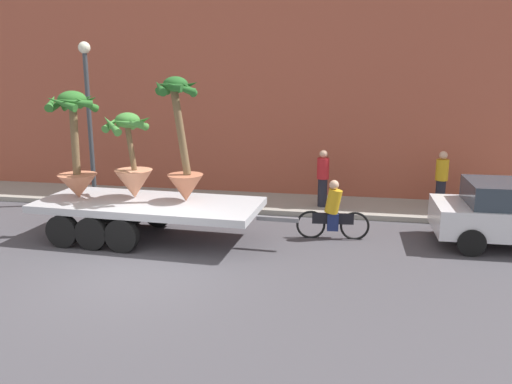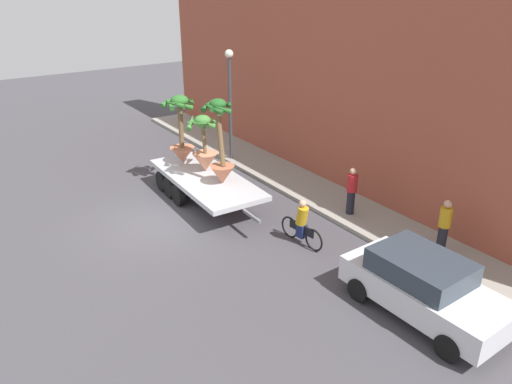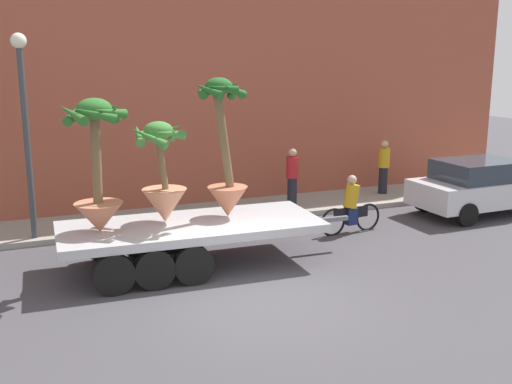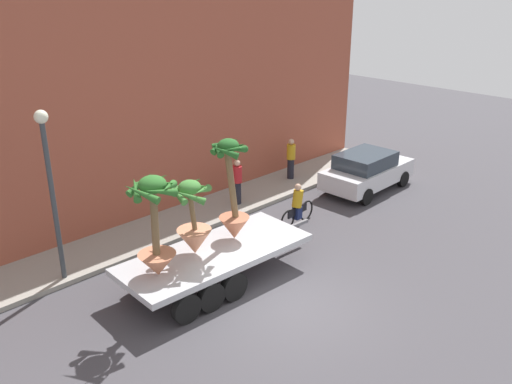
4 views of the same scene
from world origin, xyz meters
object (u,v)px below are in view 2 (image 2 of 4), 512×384
potted_palm_middle (204,149)px  pedestrian_near_gate (444,225)px  flatbed_trailer (203,180)px  potted_palm_front (221,148)px  pedestrian_far_left (352,190)px  street_lamp (230,91)px  cyclist (302,224)px  parked_car (423,285)px  potted_palm_rear (181,132)px

potted_palm_middle → pedestrian_near_gate: (8.04, 3.63, -0.83)m
flatbed_trailer → potted_palm_front: potted_palm_front is taller
pedestrian_far_left → street_lamp: bearing=-176.3°
potted_palm_middle → street_lamp: street_lamp is taller
cyclist → street_lamp: 8.29m
potted_palm_middle → pedestrian_far_left: 5.67m
potted_palm_middle → pedestrian_far_left: bearing=34.8°
flatbed_trailer → parked_car: (9.24, 1.14, 0.07)m
street_lamp → potted_palm_rear: bearing=-68.6°
flatbed_trailer → cyclist: size_ratio=3.59×
potted_palm_front → pedestrian_near_gate: size_ratio=1.78×
parked_car → potted_palm_rear: bearing=-174.1°
flatbed_trailer → street_lamp: (-2.81, 3.01, 2.47)m
cyclist → parked_car: (4.45, 0.23, 0.16)m
potted_palm_middle → potted_palm_front: 1.43m
flatbed_trailer → potted_palm_front: (1.11, 0.18, 1.53)m
potted_palm_front → cyclist: size_ratio=1.66×
cyclist → pedestrian_far_left: 2.63m
potted_palm_front → pedestrian_far_left: size_ratio=1.78×
potted_palm_middle → cyclist: (5.05, 0.63, -1.20)m
potted_palm_front → cyclist: 4.08m
pedestrian_near_gate → street_lamp: bearing=-175.2°
cyclist → potted_palm_middle: bearing=-172.8°
pedestrian_far_left → street_lamp: (-7.15, -0.46, 2.19)m
potted_palm_front → parked_car: size_ratio=0.73×
pedestrian_far_left → parked_car: bearing=-25.5°
potted_palm_front → pedestrian_far_left: 4.78m
potted_palm_rear → potted_palm_front: bearing=3.4°
pedestrian_near_gate → street_lamp: street_lamp is taller
potted_palm_rear → street_lamp: bearing=111.4°
flatbed_trailer → potted_palm_middle: potted_palm_middle is taller
flatbed_trailer → potted_palm_rear: size_ratio=2.45×
potted_palm_middle → cyclist: 5.23m
potted_palm_rear → pedestrian_near_gate: potted_palm_rear is taller
potted_palm_front → potted_palm_middle: bearing=176.2°
pedestrian_near_gate → street_lamp: size_ratio=0.35×
potted_palm_rear → street_lamp: (-1.17, 2.99, 1.00)m
potted_palm_rear → pedestrian_far_left: potted_palm_rear is taller
cyclist → pedestrian_near_gate: pedestrian_near_gate is taller
parked_car → street_lamp: (-12.05, 1.87, 2.40)m
parked_car → pedestrian_far_left: bearing=154.5°
potted_palm_front → street_lamp: 4.92m
potted_palm_middle → potted_palm_rear: bearing=-169.6°
potted_palm_middle → pedestrian_far_left: size_ratio=1.27×
potted_palm_front → cyclist: potted_palm_front is taller
potted_palm_middle → potted_palm_front: size_ratio=0.71×
street_lamp → potted_palm_middle: bearing=-47.1°
parked_car → pedestrian_far_left: size_ratio=2.43×
potted_palm_front → cyclist: (3.68, 0.72, -1.62)m
potted_palm_middle → potted_palm_front: (1.37, -0.09, 0.42)m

